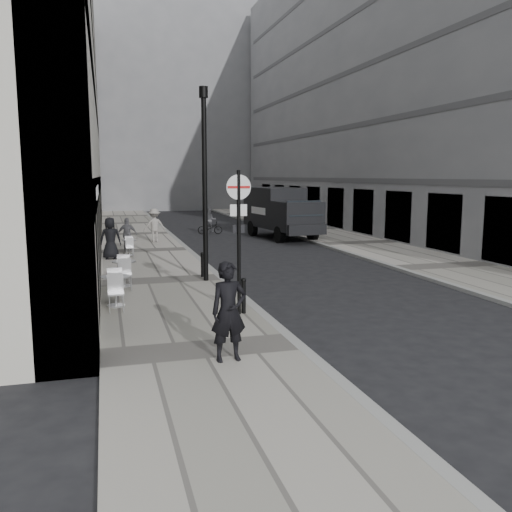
{
  "coord_description": "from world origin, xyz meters",
  "views": [
    {
      "loc": [
        -3.81,
        -7.8,
        3.61
      ],
      "look_at": [
        0.19,
        6.47,
        1.4
      ],
      "focal_mm": 38.0,
      "sensor_mm": 36.0,
      "label": 1
    }
  ],
  "objects_px": {
    "walking_man": "(229,312)",
    "lamppost": "(205,175)",
    "cyclist": "(210,224)",
    "panel_van": "(280,210)",
    "sign_post": "(239,223)"
  },
  "relations": [
    {
      "from": "panel_van",
      "to": "walking_man",
      "type": "bearing_deg",
      "value": -117.53
    },
    {
      "from": "sign_post",
      "to": "cyclist",
      "type": "height_order",
      "value": "sign_post"
    },
    {
      "from": "lamppost",
      "to": "cyclist",
      "type": "relative_size",
      "value": 3.85
    },
    {
      "from": "sign_post",
      "to": "lamppost",
      "type": "relative_size",
      "value": 0.57
    },
    {
      "from": "walking_man",
      "to": "cyclist",
      "type": "relative_size",
      "value": 1.16
    },
    {
      "from": "lamppost",
      "to": "panel_van",
      "type": "distance_m",
      "value": 13.92
    },
    {
      "from": "walking_man",
      "to": "panel_van",
      "type": "height_order",
      "value": "panel_van"
    },
    {
      "from": "walking_man",
      "to": "sign_post",
      "type": "xyz_separation_m",
      "value": [
        1.02,
        3.34,
        1.37
      ]
    },
    {
      "from": "lamppost",
      "to": "panel_van",
      "type": "bearing_deg",
      "value": 61.49
    },
    {
      "from": "walking_man",
      "to": "lamppost",
      "type": "height_order",
      "value": "lamppost"
    },
    {
      "from": "sign_post",
      "to": "cyclist",
      "type": "bearing_deg",
      "value": 80.23
    },
    {
      "from": "walking_man",
      "to": "sign_post",
      "type": "height_order",
      "value": "sign_post"
    },
    {
      "from": "lamppost",
      "to": "walking_man",
      "type": "bearing_deg",
      "value": -97.32
    },
    {
      "from": "lamppost",
      "to": "sign_post",
      "type": "bearing_deg",
      "value": -90.0
    },
    {
      "from": "lamppost",
      "to": "cyclist",
      "type": "height_order",
      "value": "lamppost"
    }
  ]
}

